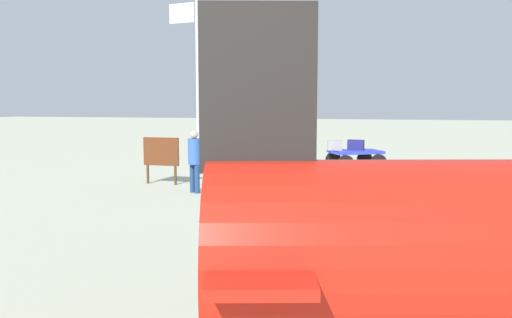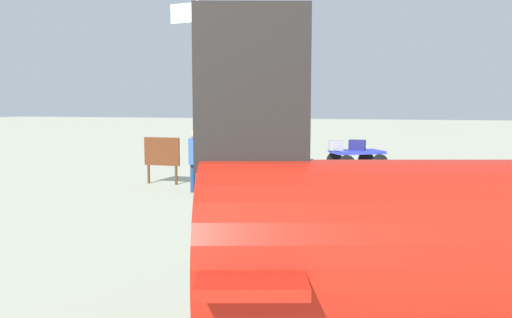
% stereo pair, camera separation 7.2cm
% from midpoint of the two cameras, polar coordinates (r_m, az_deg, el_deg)
% --- Properties ---
extents(ground_plane, '(120.00, 120.00, 0.00)m').
position_cam_midpoint_polar(ground_plane, '(18.17, 5.00, -1.65)').
color(ground_plane, '#ADB098').
extents(luggage_cart, '(2.26, 2.03, 0.69)m').
position_cam_midpoint_polar(luggage_cart, '(19.79, 10.52, 0.34)').
color(luggage_cart, '#2C37C4').
rests_on(luggage_cart, ground).
extents(suitcase_maroon, '(0.57, 0.48, 0.36)m').
position_cam_midpoint_polar(suitcase_maroon, '(19.74, 8.38, 1.47)').
color(suitcase_maroon, gray).
rests_on(suitcase_maroon, luggage_cart).
extents(suitcase_grey, '(0.61, 0.40, 0.38)m').
position_cam_midpoint_polar(suitcase_grey, '(19.95, 10.60, 1.50)').
color(suitcase_grey, navy).
rests_on(suitcase_grey, luggage_cart).
extents(suitcase_tan, '(0.63, 0.34, 0.32)m').
position_cam_midpoint_polar(suitcase_tan, '(20.09, 5.01, -0.45)').
color(suitcase_tan, maroon).
rests_on(suitcase_tan, ground).
extents(worker_lead, '(0.51, 0.51, 1.74)m').
position_cam_midpoint_polar(worker_lead, '(16.07, -0.36, 1.08)').
color(worker_lead, navy).
rests_on(worker_lead, ground).
extents(worker_trailing, '(0.47, 0.47, 1.70)m').
position_cam_midpoint_polar(worker_trailing, '(14.41, -6.79, 0.25)').
color(worker_trailing, navy).
rests_on(worker_trailing, ground).
extents(worker_supervisor, '(0.43, 0.43, 1.66)m').
position_cam_midpoint_polar(worker_supervisor, '(16.94, 1.15, 1.06)').
color(worker_supervisor, navy).
rests_on(worker_supervisor, ground).
extents(flagpole, '(1.06, 0.21, 5.84)m').
position_cam_midpoint_polar(flagpole, '(18.15, -6.83, 9.45)').
color(flagpole, silver).
rests_on(flagpole, ground).
extents(signboard, '(1.14, 0.11, 1.41)m').
position_cam_midpoint_polar(signboard, '(16.10, -10.31, 0.52)').
color(signboard, '#4C3319').
rests_on(signboard, ground).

